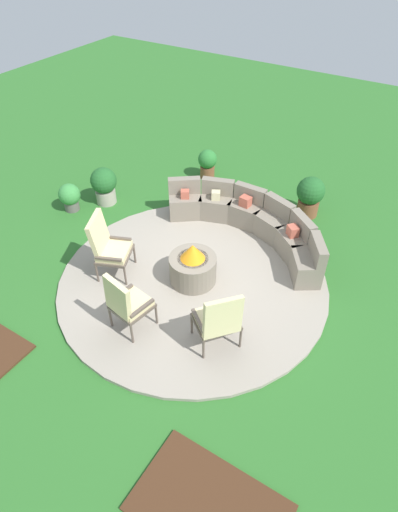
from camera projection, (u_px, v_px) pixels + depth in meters
name	position (u px, v px, depth m)	size (l,w,h in m)	color
ground_plane	(193.00, 282.00, 7.56)	(24.00, 24.00, 0.00)	#2D6B28
patio_circle	(193.00, 280.00, 7.54)	(4.66, 4.66, 0.06)	#9E9384
mulch_bed_right	(209.00, 508.00, 4.79)	(1.68, 1.07, 0.04)	#472B19
fire_pit	(193.00, 266.00, 7.32)	(0.81, 0.81, 0.77)	gray
curved_stone_bench	(251.00, 222.00, 8.27)	(3.55, 1.50, 0.79)	gray
lounge_chair_front_left	(108.00, 246.00, 7.30)	(0.75, 0.78, 1.16)	brown
lounge_chair_front_right	(126.00, 302.00, 6.33)	(0.62, 0.63, 1.12)	brown
lounge_chair_back_left	(219.00, 319.00, 6.10)	(0.80, 0.83, 1.07)	brown
potted_plant_0	(70.00, 196.00, 9.04)	(0.46, 0.46, 0.61)	#605B56
potted_plant_1	(104.00, 184.00, 9.18)	(0.56, 0.56, 0.82)	#A89E8E
potted_plant_2	(310.00, 195.00, 8.81)	(0.57, 0.57, 0.86)	brown
potted_plant_3	(207.00, 163.00, 10.03)	(0.44, 0.44, 0.70)	brown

